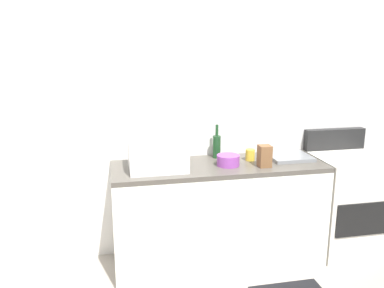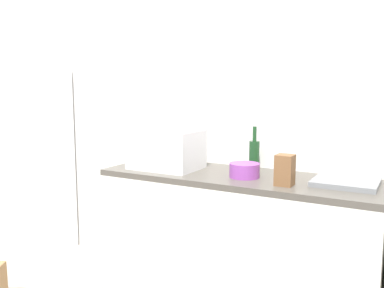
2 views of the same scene
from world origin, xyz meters
name	(u,v)px [view 1 (image 1 of 2)]	position (x,y,z in m)	size (l,w,h in m)	color
wall_back	(177,112)	(0.00, 1.55, 1.30)	(5.00, 0.10, 2.60)	silver
kitchen_counter	(218,214)	(0.30, 1.20, 0.45)	(1.80, 0.60, 0.90)	silver
stove_oven	(344,201)	(1.52, 1.21, 0.47)	(0.60, 0.61, 1.10)	silver
microwave	(158,153)	(-0.22, 1.16, 1.04)	(0.46, 0.34, 0.27)	white
sink_basin	(289,157)	(0.96, 1.24, 0.92)	(0.36, 0.32, 0.03)	slate
wine_bottle	(217,146)	(0.33, 1.40, 1.01)	(0.07, 0.07, 0.30)	#193F1E
coffee_mug	(250,155)	(0.60, 1.26, 0.95)	(0.08, 0.08, 0.10)	gold
knife_block	(265,156)	(0.65, 1.06, 0.99)	(0.10, 0.10, 0.18)	brown
mixing_bowl	(228,160)	(0.37, 1.15, 0.95)	(0.19, 0.19, 0.09)	purple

